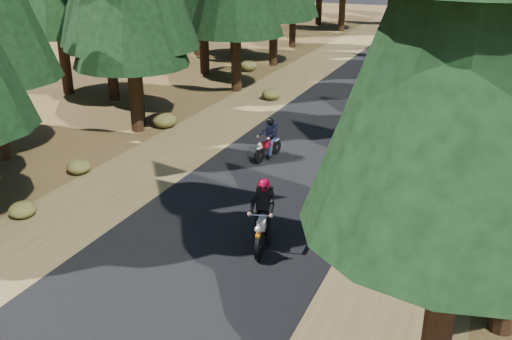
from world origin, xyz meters
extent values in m
plane|color=#453718|center=(0.00, 0.00, 0.00)|extent=(120.00, 120.00, 0.00)
cube|color=black|center=(0.00, 5.00, 0.01)|extent=(6.00, 100.00, 0.01)
cube|color=brown|center=(-4.60, 5.00, 0.00)|extent=(3.20, 100.00, 0.01)
cube|color=brown|center=(4.60, 5.00, 0.00)|extent=(3.20, 100.00, 0.01)
cylinder|color=black|center=(5.66, -3.70, 2.92)|extent=(0.53, 0.53, 5.85)
cylinder|color=black|center=(-7.26, 6.17, 2.67)|extent=(0.51, 0.51, 5.34)
cylinder|color=black|center=(6.06, 4.48, 2.26)|extent=(0.48, 0.48, 4.52)
cone|color=black|center=(6.06, 4.48, 5.08)|extent=(3.84, 3.84, 5.65)
cylinder|color=black|center=(-7.70, 6.96, 3.21)|extent=(0.56, 0.56, 6.43)
cylinder|color=black|center=(-11.13, 9.93, 2.78)|extent=(0.52, 0.52, 5.56)
cylinder|color=black|center=(-6.35, 13.89, 2.86)|extent=(0.53, 0.53, 5.72)
cylinder|color=black|center=(-9.76, 16.85, 3.18)|extent=(0.55, 0.55, 6.37)
cylinder|color=black|center=(-7.00, 20.76, 2.82)|extent=(0.53, 0.53, 5.64)
cylinder|color=black|center=(-10.86, 23.22, 2.72)|extent=(0.52, 0.52, 5.45)
cylinder|color=black|center=(-8.12, 27.46, 2.21)|extent=(0.48, 0.48, 4.42)
cylinder|color=black|center=(-11.79, 32.77, 2.37)|extent=(0.49, 0.49, 4.75)
cylinder|color=black|center=(-14.00, 10.00, 3.00)|extent=(0.54, 0.54, 6.00)
cylinder|color=black|center=(-13.00, 22.00, 3.20)|extent=(0.56, 0.56, 6.40)
ellipsoid|color=#474C1E|center=(-7.75, 18.57, 0.31)|extent=(1.02, 1.02, 0.61)
ellipsoid|color=#474C1E|center=(6.11, 2.19, 0.29)|extent=(0.96, 0.96, 0.58)
ellipsoid|color=#474C1E|center=(5.58, 10.30, 0.23)|extent=(0.75, 0.75, 0.45)
ellipsoid|color=#474C1E|center=(5.96, 4.99, 0.32)|extent=(1.06, 1.06, 0.64)
ellipsoid|color=#474C1E|center=(-5.71, -1.81, 0.22)|extent=(0.75, 0.75, 0.45)
ellipsoid|color=#474C1E|center=(6.52, 15.04, 0.31)|extent=(1.05, 1.05, 0.63)
ellipsoid|color=#474C1E|center=(-4.02, 12.88, 0.27)|extent=(0.91, 0.91, 0.54)
ellipsoid|color=#474C1E|center=(6.19, 20.71, 0.25)|extent=(0.83, 0.83, 0.50)
ellipsoid|color=#474C1E|center=(-6.39, 1.45, 0.23)|extent=(0.78, 0.78, 0.47)
ellipsoid|color=#474C1E|center=(-6.46, 6.98, 0.30)|extent=(0.99, 0.99, 0.60)
cube|color=black|center=(1.11, -0.69, 1.20)|extent=(0.44, 0.33, 0.57)
sphere|color=#B9072A|center=(1.11, -0.69, 1.62)|extent=(0.39, 0.39, 0.32)
cube|color=black|center=(-1.11, 5.20, 1.00)|extent=(0.36, 0.26, 0.48)
sphere|color=black|center=(-1.11, 5.20, 1.35)|extent=(0.31, 0.31, 0.27)
camera|label=1|loc=(5.93, -12.49, 7.19)|focal=40.00mm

